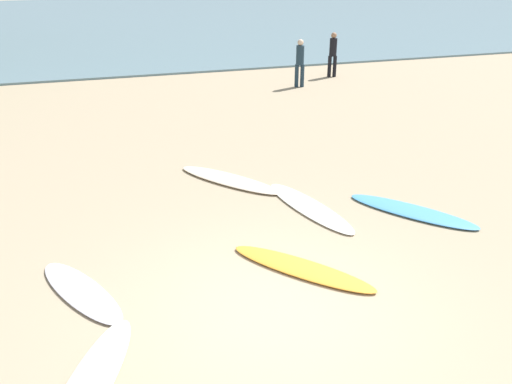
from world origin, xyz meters
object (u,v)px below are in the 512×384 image
surfboard_3 (412,211)px  beachgoer_near (300,61)px  surfboard_2 (302,268)px  surfboard_4 (90,383)px  surfboard_0 (230,180)px  surfboard_5 (81,291)px  surfboard_1 (309,207)px  beachgoer_mid (333,52)px

surfboard_3 → beachgoer_near: 10.22m
surfboard_2 → surfboard_4: bearing=164.2°
surfboard_0 → surfboard_4: 5.87m
surfboard_5 → beachgoer_near: beachgoer_near is taller
surfboard_1 → beachgoer_near: (3.51, 9.28, 0.89)m
surfboard_4 → surfboard_1: bearing=-115.7°
surfboard_2 → surfboard_5: surfboard_2 is taller
surfboard_0 → surfboard_5: (-3.03, -3.24, -0.01)m
surfboard_3 → surfboard_5: 5.92m
surfboard_0 → surfboard_5: 4.43m
surfboard_3 → surfboard_4: surfboard_3 is taller
surfboard_2 → beachgoer_mid: size_ratio=1.42×
surfboard_2 → surfboard_3: surfboard_2 is taller
surfboard_3 → beachgoer_near: beachgoer_near is taller
surfboard_5 → surfboard_4: bearing=-114.7°
surfboard_0 → beachgoer_mid: beachgoer_mid is taller
surfboard_2 → beachgoer_near: (4.44, 11.21, 0.89)m
surfboard_2 → beachgoer_mid: (6.28, 12.40, 0.89)m
beachgoer_mid → beachgoer_near: bearing=53.6°
surfboard_1 → beachgoer_near: size_ratio=1.51×
surfboard_3 → surfboard_4: 6.36m
surfboard_4 → beachgoer_mid: (9.40, 13.86, 0.89)m
beachgoer_mid → surfboard_0: bearing=74.3°
surfboard_3 → beachgoer_near: size_ratio=1.46×
surfboard_0 → surfboard_3: surfboard_0 is taller
surfboard_3 → beachgoer_near: (1.77, 10.03, 0.89)m
surfboard_2 → surfboard_5: size_ratio=1.18×
surfboard_1 → beachgoer_mid: size_ratio=1.51×
surfboard_0 → surfboard_5: size_ratio=1.26×
surfboard_5 → beachgoer_mid: beachgoer_mid is taller
surfboard_1 → surfboard_4: (-4.05, -3.38, 0.00)m
beachgoer_mid → surfboard_1: bearing=83.5°
surfboard_0 → surfboard_2: surfboard_0 is taller
surfboard_1 → surfboard_3: size_ratio=1.03×
beachgoer_near → surfboard_2: bearing=-93.5°
surfboard_4 → surfboard_3: bearing=-131.1°
surfboard_4 → beachgoer_mid: bearing=-99.7°
surfboard_4 → beachgoer_near: 14.78m
surfboard_1 → beachgoer_near: bearing=55.6°
surfboard_0 → surfboard_4: bearing=21.8°
surfboard_1 → surfboard_3: (1.74, -0.74, 0.00)m
surfboard_3 → beachgoer_mid: beachgoer_mid is taller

